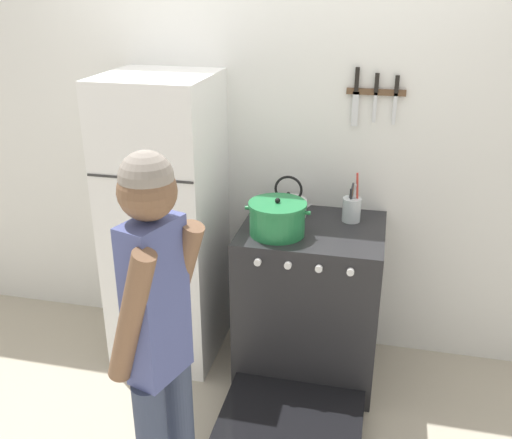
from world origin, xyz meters
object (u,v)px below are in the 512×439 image
Objects in this scene: person at (159,342)px; stove_range at (309,304)px; utensil_jar at (352,209)px; tea_kettle at (288,205)px; refrigerator at (166,223)px; dutch_oven_pot at (277,218)px.

stove_range is at bearing -0.54° from person.
utensil_jar is at bearing 42.31° from stove_range.
person is (-0.39, -1.18, 0.49)m from stove_range.
utensil_jar is (0.35, 0.01, 0.01)m from tea_kettle.
stove_range is 0.59m from utensil_jar.
refrigerator is 1.32m from person.
refrigerator reaches higher than dutch_oven_pot.
refrigerator is 1.23× the size of stove_range.
tea_kettle is 1.36m from person.
dutch_oven_pot is at bearing -143.95° from utensil_jar.
refrigerator is 0.71m from dutch_oven_pot.
utensil_jar is at bearing 1.12° from tea_kettle.
person reaches higher than tea_kettle.
refrigerator is at bearing -173.56° from utensil_jar.
refrigerator is 1.02× the size of person.
stove_range is at bearing -3.80° from refrigerator.
tea_kettle is (0.69, 0.11, 0.13)m from refrigerator.
refrigerator is at bearing 176.20° from stove_range.
utensil_jar is (0.36, 0.26, -0.02)m from dutch_oven_pot.
refrigerator is at bearing 167.80° from dutch_oven_pot.
stove_range is (0.85, -0.06, -0.39)m from refrigerator.
stove_range is 0.83× the size of person.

